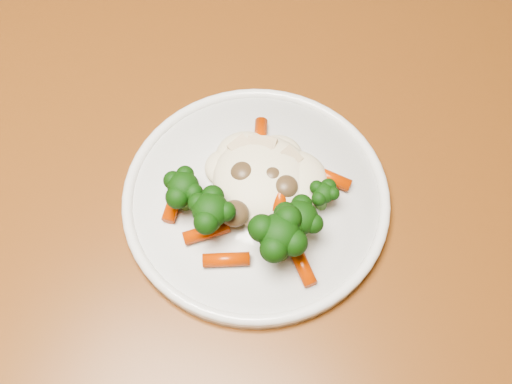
% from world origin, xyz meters
% --- Properties ---
extents(dining_table, '(1.43, 1.22, 0.75)m').
position_xyz_m(dining_table, '(0.10, 0.18, 0.65)').
color(dining_table, brown).
rests_on(dining_table, ground).
extents(plate, '(0.24, 0.24, 0.01)m').
position_xyz_m(plate, '(0.02, 0.15, 0.76)').
color(plate, white).
rests_on(plate, dining_table).
extents(meal, '(0.16, 0.16, 0.05)m').
position_xyz_m(meal, '(0.02, 0.14, 0.78)').
color(meal, '#FFF1CB').
rests_on(meal, plate).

